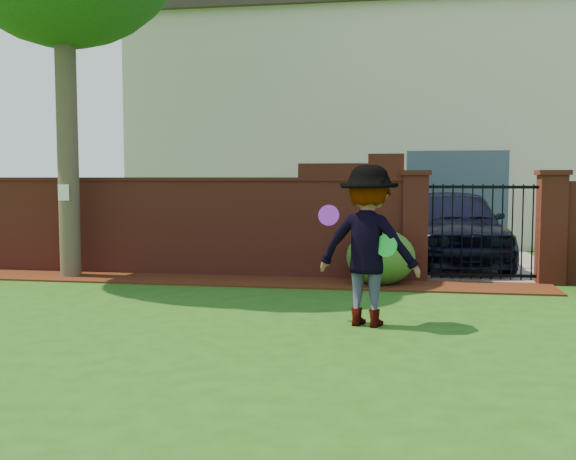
% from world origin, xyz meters
% --- Properties ---
extents(ground, '(80.00, 80.00, 0.01)m').
position_xyz_m(ground, '(0.00, 0.00, -0.01)').
color(ground, '#1D4A12').
rests_on(ground, ground).
extents(mulch_bed, '(11.10, 1.08, 0.03)m').
position_xyz_m(mulch_bed, '(-0.95, 3.34, 0.01)').
color(mulch_bed, '#351609').
rests_on(mulch_bed, ground).
extents(brick_wall, '(8.70, 0.31, 2.16)m').
position_xyz_m(brick_wall, '(-2.01, 4.00, 0.93)').
color(brick_wall, maroon).
rests_on(brick_wall, ground).
extents(pillar_left, '(0.50, 0.50, 1.88)m').
position_xyz_m(pillar_left, '(2.40, 4.00, 0.96)').
color(pillar_left, maroon).
rests_on(pillar_left, ground).
extents(pillar_right, '(0.50, 0.50, 1.88)m').
position_xyz_m(pillar_right, '(4.60, 4.00, 0.96)').
color(pillar_right, maroon).
rests_on(pillar_right, ground).
extents(iron_gate, '(1.78, 0.03, 1.60)m').
position_xyz_m(iron_gate, '(3.50, 4.00, 0.85)').
color(iron_gate, black).
rests_on(iron_gate, ground).
extents(driveway, '(3.20, 8.00, 0.01)m').
position_xyz_m(driveway, '(3.50, 8.00, 0.01)').
color(driveway, slate).
rests_on(driveway, ground).
extents(house, '(12.40, 6.40, 6.30)m').
position_xyz_m(house, '(1.00, 12.00, 3.16)').
color(house, beige).
rests_on(house, ground).
extents(car, '(2.19, 4.71, 1.56)m').
position_xyz_m(car, '(3.22, 6.05, 0.78)').
color(car, black).
rests_on(car, ground).
extents(paper_notice, '(0.20, 0.01, 0.28)m').
position_xyz_m(paper_notice, '(-3.60, 3.21, 1.50)').
color(paper_notice, white).
rests_on(paper_notice, tree).
extents(shrub_left, '(1.12, 1.12, 0.92)m').
position_xyz_m(shrub_left, '(1.84, 3.43, 0.46)').
color(shrub_left, '#205519').
rests_on(shrub_left, ground).
extents(man, '(1.37, 0.98, 1.91)m').
position_xyz_m(man, '(1.75, 0.42, 0.96)').
color(man, gray).
rests_on(man, ground).
extents(frisbee_purple, '(0.25, 0.08, 0.25)m').
position_xyz_m(frisbee_purple, '(1.31, 0.29, 1.32)').
color(frisbee_purple, purple).
rests_on(frisbee_purple, man).
extents(frisbee_green, '(0.26, 0.17, 0.27)m').
position_xyz_m(frisbee_green, '(1.99, 0.25, 0.98)').
color(frisbee_green, green).
rests_on(frisbee_green, man).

